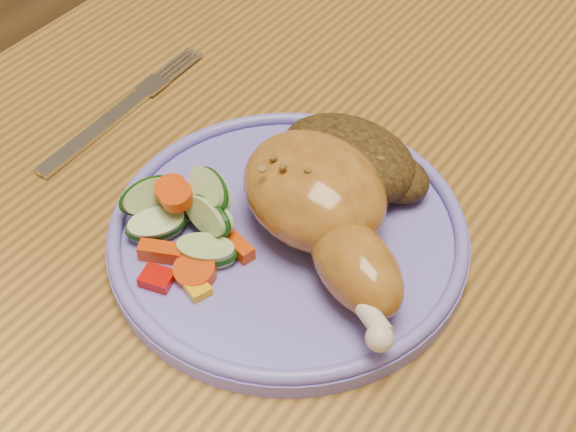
{
  "coord_description": "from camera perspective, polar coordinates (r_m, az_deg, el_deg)",
  "views": [
    {
      "loc": [
        0.12,
        -0.36,
        1.18
      ],
      "look_at": [
        -0.1,
        -0.05,
        0.78
      ],
      "focal_mm": 50.0,
      "sensor_mm": 36.0,
      "label": 1
    }
  ],
  "objects": [
    {
      "name": "vegetable_pile",
      "position": [
        0.56,
        -7.47,
        -0.11
      ],
      "size": [
        0.11,
        0.1,
        0.05
      ],
      "color": "#A50A05",
      "rests_on": "plate"
    },
    {
      "name": "chicken_leg",
      "position": [
        0.54,
        2.56,
        0.61
      ],
      "size": [
        0.17,
        0.15,
        0.06
      ],
      "color": "#A36722",
      "rests_on": "plate"
    },
    {
      "name": "plate",
      "position": [
        0.57,
        0.0,
        -1.47
      ],
      "size": [
        0.25,
        0.25,
        0.01
      ],
      "primitive_type": "cylinder",
      "color": "#695EC2",
      "rests_on": "dining_table"
    },
    {
      "name": "plate_rim",
      "position": [
        0.56,
        0.0,
        -0.71
      ],
      "size": [
        0.25,
        0.25,
        0.01
      ],
      "primitive_type": "torus",
      "color": "#695EC2",
      "rests_on": "plate"
    },
    {
      "name": "dining_table",
      "position": [
        0.64,
        10.32,
        -7.93
      ],
      "size": [
        0.9,
        1.4,
        0.75
      ],
      "color": "brown",
      "rests_on": "ground"
    },
    {
      "name": "rice_pilaf",
      "position": [
        0.59,
        4.49,
        3.95
      ],
      "size": [
        0.11,
        0.08,
        0.05
      ],
      "color": "#3F2B0F",
      "rests_on": "plate"
    },
    {
      "name": "fork",
      "position": [
        0.69,
        -11.98,
        7.21
      ],
      "size": [
        0.02,
        0.17,
        0.0
      ],
      "color": "silver",
      "rests_on": "dining_table"
    }
  ]
}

